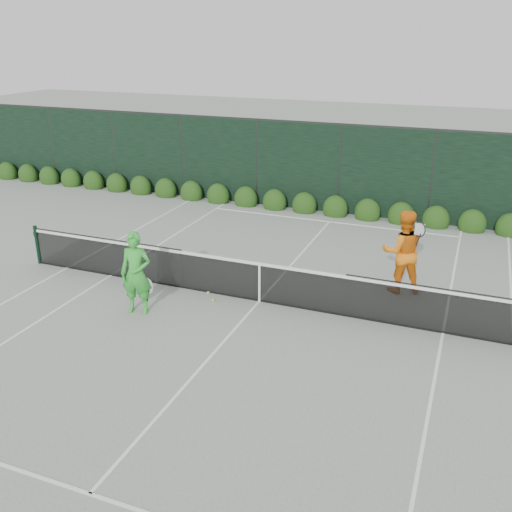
% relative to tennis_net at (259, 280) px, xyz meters
% --- Properties ---
extents(ground, '(80.00, 80.00, 0.00)m').
position_rel_tennis_net_xyz_m(ground, '(0.02, 0.00, -0.53)').
color(ground, gray).
rests_on(ground, ground).
extents(tennis_net, '(12.90, 0.10, 1.07)m').
position_rel_tennis_net_xyz_m(tennis_net, '(0.00, 0.00, 0.00)').
color(tennis_net, black).
rests_on(tennis_net, ground).
extents(player_woman, '(0.77, 0.59, 1.88)m').
position_rel_tennis_net_xyz_m(player_woman, '(-2.30, -1.48, 0.41)').
color(player_woman, green).
rests_on(player_woman, ground).
extents(player_man, '(1.20, 1.07, 2.03)m').
position_rel_tennis_net_xyz_m(player_man, '(2.96, 1.81, 0.49)').
color(player_man, orange).
rests_on(player_man, ground).
extents(court_lines, '(11.03, 23.83, 0.01)m').
position_rel_tennis_net_xyz_m(court_lines, '(0.02, 0.00, -0.53)').
color(court_lines, white).
rests_on(court_lines, ground).
extents(windscreen_fence, '(32.00, 21.07, 3.06)m').
position_rel_tennis_net_xyz_m(windscreen_fence, '(0.02, -2.71, 0.98)').
color(windscreen_fence, black).
rests_on(windscreen_fence, ground).
extents(hedge_row, '(31.66, 0.65, 0.94)m').
position_rel_tennis_net_xyz_m(hedge_row, '(0.02, 7.15, -0.30)').
color(hedge_row, '#18360E').
rests_on(hedge_row, ground).
extents(tennis_balls, '(1.64, 0.84, 0.07)m').
position_rel_tennis_net_xyz_m(tennis_balls, '(-1.60, -0.45, -0.50)').
color(tennis_balls, '#BCEC34').
rests_on(tennis_balls, ground).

